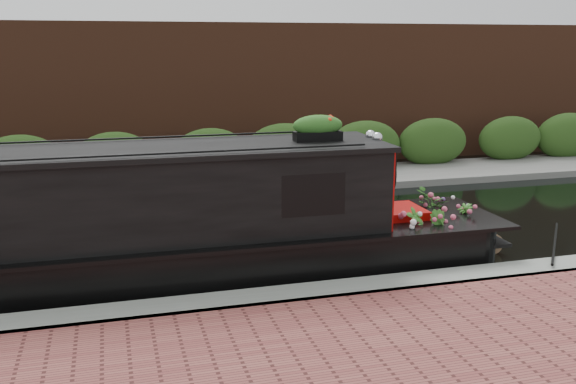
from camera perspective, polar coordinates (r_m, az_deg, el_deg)
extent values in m
plane|color=black|center=(11.64, -3.69, -4.13)|extent=(80.00, 80.00, 0.00)
cube|color=gray|center=(8.64, 0.99, -10.40)|extent=(40.00, 0.60, 0.50)
cube|color=slate|center=(15.64, -6.92, 0.28)|extent=(40.00, 2.40, 0.34)
cube|color=#264617|center=(16.51, -7.41, 0.95)|extent=(40.00, 1.10, 2.80)
cube|color=#502B1B|center=(18.55, -8.36, 2.26)|extent=(40.00, 1.00, 8.00)
cube|color=black|center=(9.32, -17.55, -0.71)|extent=(8.53, 1.72, 1.25)
cube|color=black|center=(9.19, -17.83, 3.30)|extent=(8.67, 1.86, 0.07)
cube|color=#AB0906|center=(10.10, 7.46, 0.84)|extent=(0.07, 1.62, 1.25)
cube|color=black|center=(8.91, 2.26, -0.25)|extent=(0.83, 0.04, 0.51)
cube|color=#AB0906|center=(10.46, 9.78, -2.61)|extent=(0.75, 0.84, 0.46)
sphere|color=silver|center=(9.86, 7.93, 4.81)|extent=(0.17, 0.17, 0.17)
sphere|color=silver|center=(10.10, 7.34, 5.02)|extent=(0.17, 0.17, 0.17)
cube|color=black|center=(9.65, 2.66, 5.00)|extent=(0.73, 0.25, 0.14)
ellipsoid|color=red|center=(9.63, 2.67, 6.06)|extent=(0.80, 0.26, 0.22)
imported|color=#326D24|center=(9.92, 11.21, -3.10)|extent=(0.36, 0.29, 0.61)
imported|color=#326D24|center=(10.04, 13.33, -3.15)|extent=(0.39, 0.38, 0.56)
imported|color=#326D24|center=(11.18, 12.72, -1.27)|extent=(0.75, 0.74, 0.63)
imported|color=#326D24|center=(10.84, 15.42, -2.27)|extent=(0.36, 0.36, 0.49)
imported|color=#326D24|center=(11.06, 7.94, -1.34)|extent=(0.30, 0.36, 0.58)
cylinder|color=#896648|center=(11.39, 17.36, -4.21)|extent=(0.34, 0.38, 0.34)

